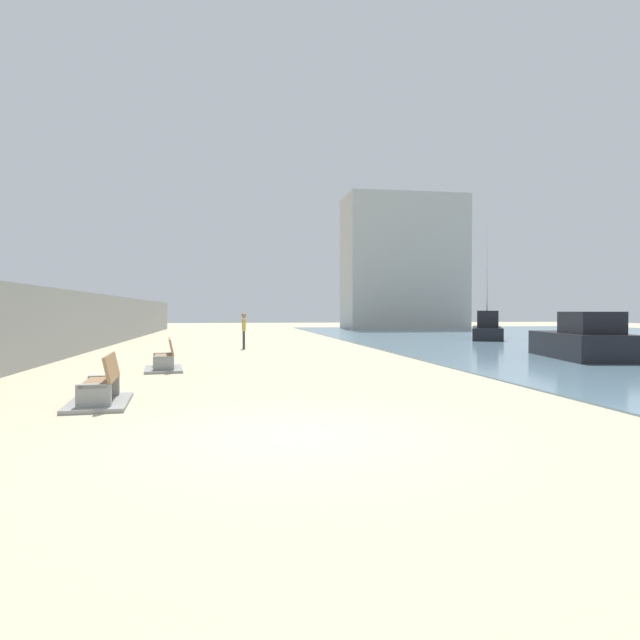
# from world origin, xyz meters

# --- Properties ---
(ground_plane) EXTENTS (120.00, 120.00, 0.00)m
(ground_plane) POSITION_xyz_m (0.00, 18.00, 0.00)
(ground_plane) COLOR #C6B793
(seawall) EXTENTS (0.80, 64.00, 2.66)m
(seawall) POSITION_xyz_m (-7.50, 18.00, 1.33)
(seawall) COLOR gray
(seawall) RESTS_ON ground
(bench_near) EXTENTS (1.27, 2.19, 0.98)m
(bench_near) POSITION_xyz_m (-3.44, 3.26, 0.23)
(bench_near) COLOR gray
(bench_near) RESTS_ON ground
(bench_far) EXTENTS (1.34, 2.21, 0.98)m
(bench_far) POSITION_xyz_m (-2.92, 9.49, 0.23)
(bench_far) COLOR gray
(bench_far) RESTS_ON ground
(person_walking) EXTENTS (0.23, 0.53, 1.73)m
(person_walking) POSITION_xyz_m (-0.24, 18.80, 1.02)
(person_walking) COLOR #333338
(person_walking) RESTS_ON ground
(boat_far_left) EXTENTS (3.14, 5.37, 1.76)m
(boat_far_left) POSITION_xyz_m (12.21, 10.81, 0.70)
(boat_far_left) COLOR black
(boat_far_left) RESTS_ON water_bay
(boat_distant) EXTENTS (4.46, 6.78, 7.18)m
(boat_distant) POSITION_xyz_m (15.39, 25.04, 0.71)
(boat_distant) COLOR black
(boat_distant) RESTS_ON water_bay
(harbor_building) EXTENTS (12.00, 6.00, 13.42)m
(harbor_building) POSITION_xyz_m (16.66, 46.00, 6.71)
(harbor_building) COLOR #ADAAA3
(harbor_building) RESTS_ON ground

